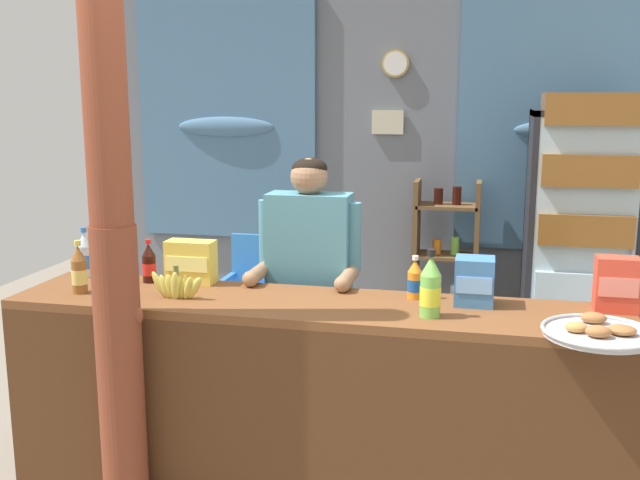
% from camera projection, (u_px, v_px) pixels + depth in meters
% --- Properties ---
extents(ground_plane, '(7.79, 7.79, 0.00)m').
position_uv_depth(ground_plane, '(346.00, 426.00, 4.18)').
color(ground_plane, gray).
extents(back_wall_curtained, '(5.18, 0.22, 2.67)m').
position_uv_depth(back_wall_curtained, '(395.00, 155.00, 5.67)').
color(back_wall_curtained, slate).
rests_on(back_wall_curtained, ground).
extents(stall_counter, '(2.80, 0.57, 0.92)m').
position_uv_depth(stall_counter, '(307.00, 386.00, 3.30)').
color(stall_counter, brown).
rests_on(stall_counter, ground).
extents(timber_post, '(0.22, 0.20, 2.62)m').
position_uv_depth(timber_post, '(113.00, 238.00, 3.08)').
color(timber_post, brown).
rests_on(timber_post, ground).
extents(drink_fridge, '(0.70, 0.62, 1.86)m').
position_uv_depth(drink_fridge, '(581.00, 223.00, 4.87)').
color(drink_fridge, '#232328').
rests_on(drink_fridge, ground).
extents(bottle_shelf_rack, '(0.48, 0.28, 1.23)m').
position_uv_depth(bottle_shelf_rack, '(445.00, 260.00, 5.45)').
color(bottle_shelf_rack, brown).
rests_on(bottle_shelf_rack, ground).
extents(plastic_lawn_chair, '(0.44, 0.44, 0.86)m').
position_uv_depth(plastic_lawn_chair, '(255.00, 289.00, 5.24)').
color(plastic_lawn_chair, '#3884D6').
rests_on(plastic_lawn_chair, ground).
extents(shopkeeper, '(0.54, 0.42, 1.53)m').
position_uv_depth(shopkeeper, '(309.00, 268.00, 3.80)').
color(shopkeeper, '#28282D').
rests_on(shopkeeper, ground).
extents(soda_bottle_lime_soda, '(0.09, 0.09, 0.29)m').
position_uv_depth(soda_bottle_lime_soda, '(430.00, 288.00, 3.10)').
color(soda_bottle_lime_soda, '#75C64C').
rests_on(soda_bottle_lime_soda, stall_counter).
extents(soda_bottle_water, '(0.07, 0.07, 0.26)m').
position_uv_depth(soda_bottle_water, '(85.00, 256.00, 3.79)').
color(soda_bottle_water, silver).
rests_on(soda_bottle_water, stall_counter).
extents(soda_bottle_orange_soda, '(0.07, 0.07, 0.20)m').
position_uv_depth(soda_bottle_orange_soda, '(415.00, 280.00, 3.38)').
color(soda_bottle_orange_soda, orange).
rests_on(soda_bottle_orange_soda, stall_counter).
extents(soda_bottle_iced_tea, '(0.07, 0.07, 0.25)m').
position_uv_depth(soda_bottle_iced_tea, '(79.00, 271.00, 3.47)').
color(soda_bottle_iced_tea, brown).
rests_on(soda_bottle_iced_tea, stall_counter).
extents(soda_bottle_cola, '(0.07, 0.07, 0.22)m').
position_uv_depth(soda_bottle_cola, '(149.00, 264.00, 3.68)').
color(soda_bottle_cola, black).
rests_on(soda_bottle_cola, stall_counter).
extents(snack_box_instant_noodle, '(0.24, 0.12, 0.21)m').
position_uv_depth(snack_box_instant_noodle, '(191.00, 262.00, 3.67)').
color(snack_box_instant_noodle, '#EAD14C').
rests_on(snack_box_instant_noodle, stall_counter).
extents(snack_box_biscuit, '(0.17, 0.16, 0.21)m').
position_uv_depth(snack_box_biscuit, '(474.00, 281.00, 3.28)').
color(snack_box_biscuit, '#3D75B7').
rests_on(snack_box_biscuit, stall_counter).
extents(snack_box_crackers, '(0.18, 0.12, 0.24)m').
position_uv_depth(snack_box_crackers, '(617.00, 284.00, 3.18)').
color(snack_box_crackers, '#E5422D').
rests_on(snack_box_crackers, stall_counter).
extents(pastry_tray, '(0.44, 0.44, 0.06)m').
position_uv_depth(pastry_tray, '(599.00, 332.00, 2.86)').
color(pastry_tray, '#BCBCC1').
rests_on(pastry_tray, stall_counter).
extents(banana_bunch, '(0.28, 0.05, 0.16)m').
position_uv_depth(banana_bunch, '(176.00, 286.00, 3.39)').
color(banana_bunch, '#CCC14C').
rests_on(banana_bunch, stall_counter).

